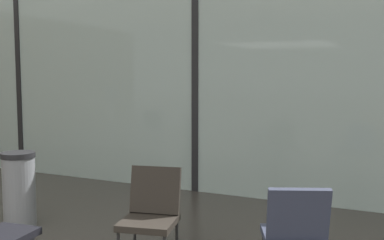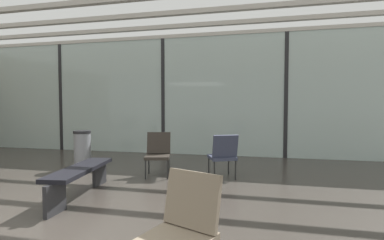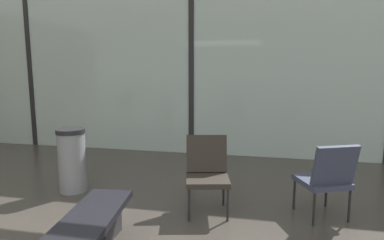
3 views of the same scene
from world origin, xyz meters
name	(u,v)px [view 3 (image 3 of 3)]	position (x,y,z in m)	size (l,w,h in m)	color
glass_curtain_wall	(192,65)	(0.00, 5.20, 1.71)	(14.00, 0.08, 3.42)	#A3B7B2
window_mullion_0	(31,66)	(-3.50, 5.20, 1.71)	(0.10, 0.12, 3.42)	black
window_mullion_1	(192,65)	(0.00, 5.20, 1.71)	(0.10, 0.12, 3.42)	black
parked_airplane	(194,50)	(-1.04, 10.46, 2.29)	(13.05, 4.58, 4.58)	#B2BCD6
lounge_chair_0	(327,176)	(2.05, 2.65, 0.49)	(0.65, 0.67, 0.87)	#33384C
lounge_chair_3	(207,169)	(0.73, 2.62, 0.49)	(0.58, 0.62, 0.87)	#28231E
waiting_bench	(82,238)	(0.01, 1.11, 0.36)	(0.58, 1.69, 0.47)	black
trash_bin	(72,160)	(-1.15, 2.85, 0.43)	(0.38, 0.38, 0.86)	slate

